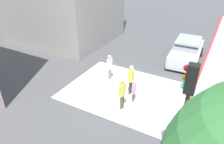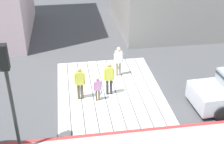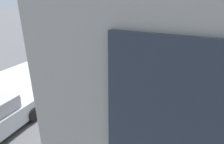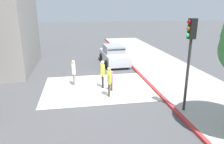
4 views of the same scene
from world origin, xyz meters
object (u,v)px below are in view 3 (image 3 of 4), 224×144
object	(u,v)px
pedestrian_adult_side	(114,84)
pedestrian_child_with_racket	(93,74)
pedestrian_adult_lead	(94,74)
pedestrian_adult_trailing	(102,67)
street_tree	(82,16)
traffic_light_corner	(81,27)

from	to	relation	value
pedestrian_adult_side	pedestrian_child_with_racket	distance (m)	2.52
pedestrian_adult_lead	pedestrian_adult_trailing	size ratio (longest dim) A/B	1.02
pedestrian_adult_side	pedestrian_adult_trailing	bearing A→B (deg)	131.97
street_tree	pedestrian_adult_trailing	size ratio (longest dim) A/B	3.20
traffic_light_corner	pedestrian_adult_side	world-z (taller)	traffic_light_corner
pedestrian_adult_side	traffic_light_corner	bearing A→B (deg)	138.06
traffic_light_corner	pedestrian_adult_trailing	world-z (taller)	traffic_light_corner
pedestrian_adult_trailing	pedestrian_child_with_racket	xyz separation A→B (m)	(-0.27, -0.77, -0.29)
pedestrian_adult_trailing	pedestrian_adult_side	distance (m)	2.80
pedestrian_adult_lead	pedestrian_child_with_racket	world-z (taller)	pedestrian_adult_lead
street_tree	traffic_light_corner	bearing A→B (deg)	-57.81
pedestrian_adult_trailing	pedestrian_child_with_racket	size ratio (longest dim) A/B	1.36
street_tree	pedestrian_child_with_racket	size ratio (longest dim) A/B	4.36
street_tree	pedestrian_adult_lead	xyz separation A→B (m)	(4.73, -6.06, -2.65)
pedestrian_adult_trailing	pedestrian_child_with_racket	distance (m)	0.87
traffic_light_corner	pedestrian_adult_lead	world-z (taller)	traffic_light_corner
traffic_light_corner	street_tree	xyz separation A→B (m)	(-1.46, 2.32, 0.59)
pedestrian_adult_lead	pedestrian_adult_side	world-z (taller)	pedestrian_adult_lead
traffic_light_corner	pedestrian_adult_trailing	size ratio (longest dim) A/B	2.55
pedestrian_adult_trailing	pedestrian_adult_side	size ratio (longest dim) A/B	1.03
traffic_light_corner	pedestrian_child_with_racket	bearing A→B (deg)	-48.11
pedestrian_adult_trailing	pedestrian_adult_side	xyz separation A→B (m)	(1.87, -2.08, -0.03)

